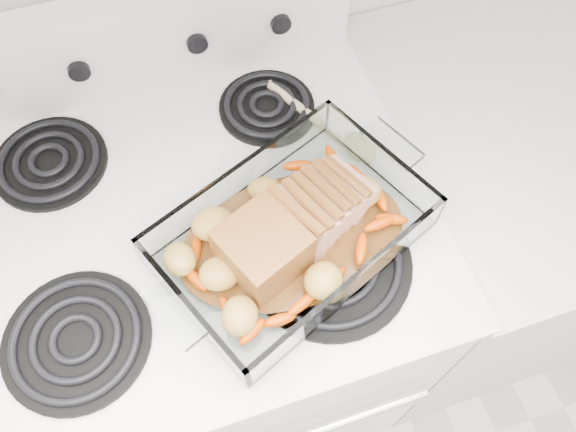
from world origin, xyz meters
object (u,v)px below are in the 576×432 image
object	(u,v)px
counter_right	(472,231)
pork_roast	(283,230)
electric_range	(215,308)
baking_dish	(292,236)

from	to	relation	value
counter_right	pork_roast	distance (m)	0.76
electric_range	pork_roast	bearing A→B (deg)	-40.34
pork_roast	counter_right	bearing A→B (deg)	-9.03
electric_range	baking_dish	xyz separation A→B (m)	(0.15, -0.11, 0.48)
baking_dish	pork_roast	bearing A→B (deg)	156.72
counter_right	baking_dish	bearing A→B (deg)	-167.94
counter_right	baking_dish	size ratio (longest dim) A/B	2.43
baking_dish	pork_roast	size ratio (longest dim) A/B	1.57
electric_range	pork_roast	size ratio (longest dim) A/B	4.57
electric_range	baking_dish	size ratio (longest dim) A/B	2.92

